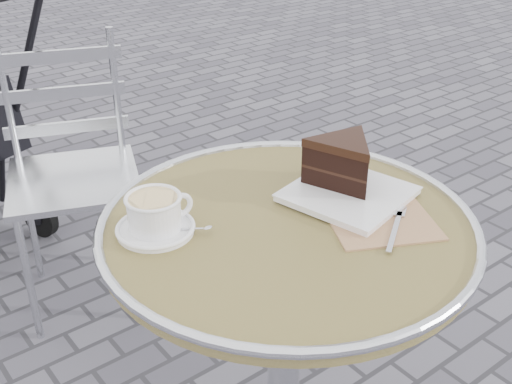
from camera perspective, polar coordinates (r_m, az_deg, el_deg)
cafe_table at (r=1.30m, az=2.67°, el=-8.85°), size 0.72×0.72×0.74m
cappuccino_set at (r=1.18m, az=-8.92°, el=-2.14°), size 0.15×0.14×0.07m
cake_plate_set at (r=1.29m, az=7.92°, el=2.01°), size 0.27×0.36×0.12m
bistro_chair at (r=2.09m, az=-16.30°, el=4.31°), size 0.50×0.50×0.86m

